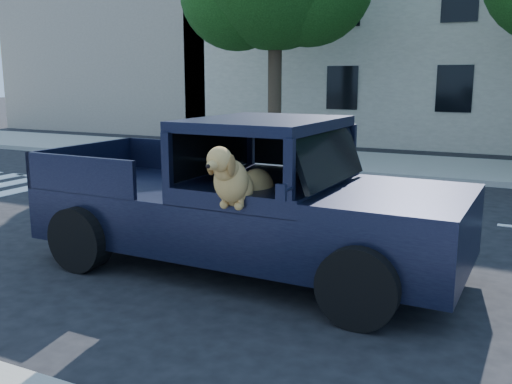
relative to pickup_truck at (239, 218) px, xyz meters
The scene contains 5 objects.
ground 0.98m from the pickup_truck, 103.04° to the left, with size 120.00×120.00×0.00m, color black.
far_sidewalk 9.90m from the pickup_truck, 90.91° to the left, with size 60.00×4.00×0.15m, color gray.
lane_stripes 4.53m from the pickup_truck, 65.65° to the left, with size 21.60×0.14×0.01m, color silver, non-canonical shape.
building_left 23.14m from the pickup_truck, 131.43° to the left, with size 12.00×6.00×8.00m, color tan.
pickup_truck is the anchor object (origin of this frame).
Camera 1 is at (3.70, -7.32, 2.58)m, focal length 40.00 mm.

